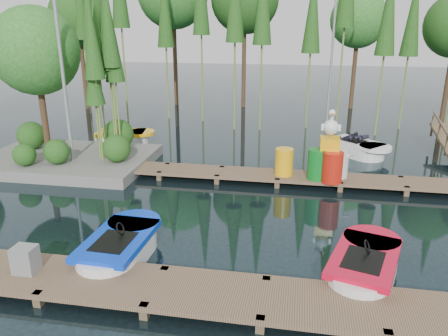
% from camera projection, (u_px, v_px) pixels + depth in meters
% --- Properties ---
extents(ground_plane, '(90.00, 90.00, 0.00)m').
position_uv_depth(ground_plane, '(204.00, 208.00, 12.90)').
color(ground_plane, '#1B2B32').
extents(near_dock, '(18.00, 1.50, 0.50)m').
position_uv_depth(near_dock, '(155.00, 288.00, 8.63)').
color(near_dock, brown).
rests_on(near_dock, ground).
extents(far_dock, '(15.00, 1.20, 0.50)m').
position_uv_depth(far_dock, '(248.00, 174.00, 14.99)').
color(far_dock, brown).
rests_on(far_dock, ground).
extents(island, '(6.20, 4.20, 6.75)m').
position_uv_depth(island, '(55.00, 80.00, 15.99)').
color(island, slate).
rests_on(island, ground).
extents(tree_screen, '(34.42, 18.53, 10.31)m').
position_uv_depth(tree_screen, '(209.00, 2.00, 21.16)').
color(tree_screen, '#422E1C').
rests_on(tree_screen, ground).
extents(lamp_island, '(0.30, 0.30, 7.25)m').
position_uv_depth(lamp_island, '(60.00, 51.00, 14.77)').
color(lamp_island, gray).
rests_on(lamp_island, ground).
extents(lamp_rear, '(0.30, 0.30, 7.25)m').
position_uv_depth(lamp_rear, '(333.00, 42.00, 21.13)').
color(lamp_rear, gray).
rests_on(lamp_rear, ground).
extents(boat_blue, '(1.39, 2.88, 0.95)m').
position_uv_depth(boat_blue, '(120.00, 248.00, 10.03)').
color(boat_blue, white).
rests_on(boat_blue, ground).
extents(boat_red, '(2.00, 3.03, 0.94)m').
position_uv_depth(boat_red, '(364.00, 267.00, 9.29)').
color(boat_red, white).
rests_on(boat_red, ground).
extents(boat_yellow_far, '(2.86, 1.68, 1.35)m').
position_uv_depth(boat_yellow_far, '(123.00, 137.00, 19.54)').
color(boat_yellow_far, white).
rests_on(boat_yellow_far, ground).
extents(boat_white_far, '(2.88, 2.79, 1.31)m').
position_uv_depth(boat_white_far, '(357.00, 148.00, 17.85)').
color(boat_white_far, white).
rests_on(boat_white_far, ground).
extents(utility_cabinet, '(0.47, 0.39, 0.57)m').
position_uv_depth(utility_cabinet, '(25.00, 259.00, 8.97)').
color(utility_cabinet, gray).
rests_on(utility_cabinet, near_dock).
extents(yellow_barrel, '(0.60, 0.60, 0.91)m').
position_uv_depth(yellow_barrel, '(284.00, 162.00, 14.62)').
color(yellow_barrel, '#FFAF0D').
rests_on(yellow_barrel, far_dock).
extents(drum_cluster, '(1.33, 1.22, 2.30)m').
position_uv_depth(drum_cluster, '(330.00, 159.00, 14.16)').
color(drum_cluster, '#0C711F').
rests_on(drum_cluster, far_dock).
extents(seagull_post, '(0.55, 0.30, 0.88)m').
position_uv_depth(seagull_post, '(346.00, 161.00, 14.25)').
color(seagull_post, gray).
rests_on(seagull_post, far_dock).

